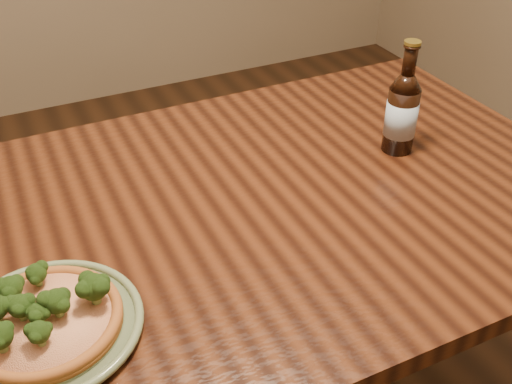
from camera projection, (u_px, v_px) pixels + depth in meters
name	position (u px, v px, depth m)	size (l,w,h in m)	color
table	(210.00, 250.00, 1.20)	(1.60, 0.90, 0.75)	#411E0E
plate	(47.00, 327.00, 0.89)	(0.29, 0.29, 0.02)	#6C7A54
pizza	(43.00, 318.00, 0.88)	(0.23, 0.23, 0.07)	#A65C25
beer_bottle	(402.00, 112.00, 1.28)	(0.07, 0.07, 0.25)	black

